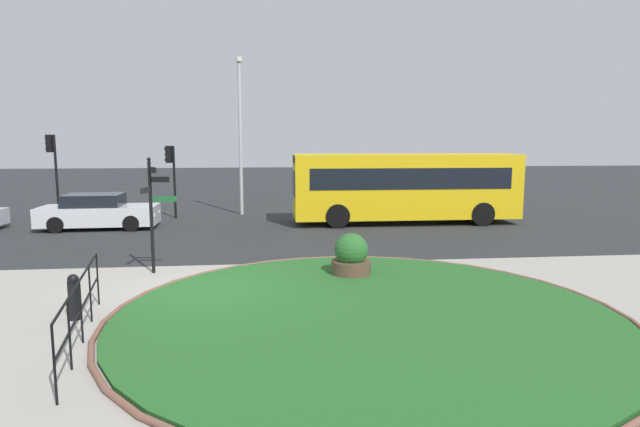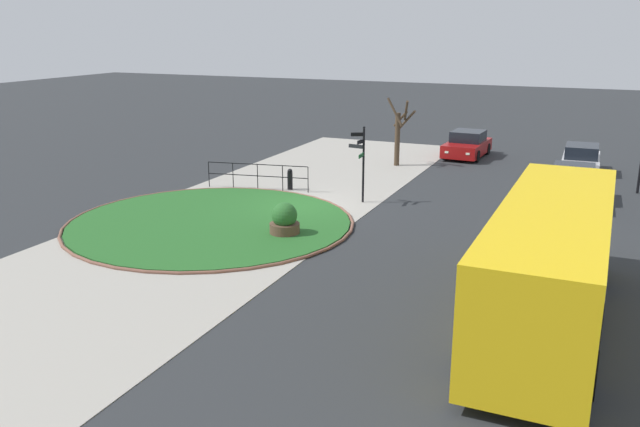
{
  "view_description": "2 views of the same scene",
  "coord_description": "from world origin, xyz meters",
  "px_view_note": "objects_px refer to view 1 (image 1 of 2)",
  "views": [
    {
      "loc": [
        1.43,
        -12.34,
        3.57
      ],
      "look_at": [
        3.02,
        2.57,
        1.5
      ],
      "focal_mm": 29.51,
      "sensor_mm": 36.0,
      "label": 1
    },
    {
      "loc": [
        23.31,
        10.92,
        7.03
      ],
      "look_at": [
        3.5,
        2.29,
        0.89
      ],
      "focal_mm": 37.33,
      "sensor_mm": 36.0,
      "label": 2
    }
  ],
  "objects_px": {
    "signpost_directional": "(153,206)",
    "traffic_light_far": "(52,158)",
    "car_near_lane": "(98,212)",
    "bus_yellow": "(405,186)",
    "lamppost_tall": "(240,131)",
    "planter_near_signpost": "(351,258)",
    "traffic_light_near": "(171,165)",
    "bollard_foreground": "(74,297)"
  },
  "relations": [
    {
      "from": "traffic_light_far",
      "to": "bollard_foreground",
      "type": "bearing_deg",
      "value": 125.18
    },
    {
      "from": "signpost_directional",
      "to": "bollard_foreground",
      "type": "relative_size",
      "value": 3.31
    },
    {
      "from": "lamppost_tall",
      "to": "traffic_light_near",
      "type": "bearing_deg",
      "value": -163.4
    },
    {
      "from": "signpost_directional",
      "to": "planter_near_signpost",
      "type": "distance_m",
      "value": 5.46
    },
    {
      "from": "car_near_lane",
      "to": "lamppost_tall",
      "type": "height_order",
      "value": "lamppost_tall"
    },
    {
      "from": "signpost_directional",
      "to": "traffic_light_near",
      "type": "bearing_deg",
      "value": 97.0
    },
    {
      "from": "bus_yellow",
      "to": "car_near_lane",
      "type": "height_order",
      "value": "bus_yellow"
    },
    {
      "from": "signpost_directional",
      "to": "traffic_light_near",
      "type": "height_order",
      "value": "traffic_light_near"
    },
    {
      "from": "traffic_light_near",
      "to": "lamppost_tall",
      "type": "distance_m",
      "value": 3.65
    },
    {
      "from": "car_near_lane",
      "to": "planter_near_signpost",
      "type": "bearing_deg",
      "value": -45.65
    },
    {
      "from": "signpost_directional",
      "to": "car_near_lane",
      "type": "bearing_deg",
      "value": 115.81
    },
    {
      "from": "car_near_lane",
      "to": "traffic_light_near",
      "type": "distance_m",
      "value": 4.1
    },
    {
      "from": "traffic_light_far",
      "to": "lamppost_tall",
      "type": "xyz_separation_m",
      "value": [
        8.31,
        1.05,
        1.22
      ]
    },
    {
      "from": "signpost_directional",
      "to": "bus_yellow",
      "type": "xyz_separation_m",
      "value": [
        9.07,
        8.08,
        -0.22
      ]
    },
    {
      "from": "lamppost_tall",
      "to": "planter_near_signpost",
      "type": "bearing_deg",
      "value": -74.89
    },
    {
      "from": "bollard_foreground",
      "to": "signpost_directional",
      "type": "bearing_deg",
      "value": 76.99
    },
    {
      "from": "bus_yellow",
      "to": "lamppost_tall",
      "type": "xyz_separation_m",
      "value": [
        -7.21,
        3.44,
        2.42
      ]
    },
    {
      "from": "traffic_light_near",
      "to": "lamppost_tall",
      "type": "relative_size",
      "value": 0.45
    },
    {
      "from": "signpost_directional",
      "to": "traffic_light_far",
      "type": "relative_size",
      "value": 0.82
    },
    {
      "from": "bus_yellow",
      "to": "planter_near_signpost",
      "type": "xyz_separation_m",
      "value": [
        -3.86,
        -8.98,
        -1.1
      ]
    },
    {
      "from": "car_near_lane",
      "to": "traffic_light_far",
      "type": "distance_m",
      "value": 4.28
    },
    {
      "from": "traffic_light_near",
      "to": "car_near_lane",
      "type": "bearing_deg",
      "value": 60.67
    },
    {
      "from": "bollard_foreground",
      "to": "lamppost_tall",
      "type": "xyz_separation_m",
      "value": [
        2.71,
        15.18,
        3.56
      ]
    },
    {
      "from": "car_near_lane",
      "to": "traffic_light_far",
      "type": "xyz_separation_m",
      "value": [
        -2.63,
        2.6,
        2.14
      ]
    },
    {
      "from": "bus_yellow",
      "to": "bollard_foreground",
      "type": "bearing_deg",
      "value": 50.36
    },
    {
      "from": "bollard_foreground",
      "to": "car_near_lane",
      "type": "distance_m",
      "value": 11.91
    },
    {
      "from": "traffic_light_near",
      "to": "lamppost_tall",
      "type": "xyz_separation_m",
      "value": [
        3.16,
        0.94,
        1.58
      ]
    },
    {
      "from": "car_near_lane",
      "to": "lamppost_tall",
      "type": "distance_m",
      "value": 7.53
    },
    {
      "from": "signpost_directional",
      "to": "traffic_light_near",
      "type": "distance_m",
      "value": 10.68
    },
    {
      "from": "traffic_light_far",
      "to": "planter_near_signpost",
      "type": "relative_size",
      "value": 3.27
    },
    {
      "from": "bollard_foreground",
      "to": "bus_yellow",
      "type": "distance_m",
      "value": 15.41
    },
    {
      "from": "bus_yellow",
      "to": "lamppost_tall",
      "type": "relative_size",
      "value": 1.3
    },
    {
      "from": "bus_yellow",
      "to": "lamppost_tall",
      "type": "height_order",
      "value": "lamppost_tall"
    },
    {
      "from": "traffic_light_near",
      "to": "traffic_light_far",
      "type": "height_order",
      "value": "traffic_light_far"
    },
    {
      "from": "lamppost_tall",
      "to": "planter_near_signpost",
      "type": "height_order",
      "value": "lamppost_tall"
    },
    {
      "from": "bus_yellow",
      "to": "signpost_directional",
      "type": "bearing_deg",
      "value": 42.25
    },
    {
      "from": "signpost_directional",
      "to": "traffic_light_far",
      "type": "xyz_separation_m",
      "value": [
        -6.44,
        10.47,
        0.98
      ]
    },
    {
      "from": "car_near_lane",
      "to": "traffic_light_far",
      "type": "height_order",
      "value": "traffic_light_far"
    },
    {
      "from": "car_near_lane",
      "to": "bus_yellow",
      "type": "bearing_deg",
      "value": -0.54
    },
    {
      "from": "signpost_directional",
      "to": "traffic_light_near",
      "type": "relative_size",
      "value": 0.94
    },
    {
      "from": "traffic_light_far",
      "to": "signpost_directional",
      "type": "bearing_deg",
      "value": 135.16
    },
    {
      "from": "signpost_directional",
      "to": "traffic_light_near",
      "type": "xyz_separation_m",
      "value": [
        -1.3,
        10.58,
        0.63
      ]
    }
  ]
}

